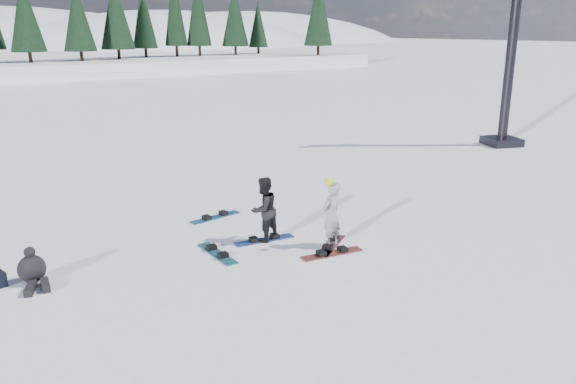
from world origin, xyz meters
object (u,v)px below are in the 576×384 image
at_px(seated_rider, 32,270).
at_px(snowboard_loose_b, 332,254).
at_px(lift_tower, 510,59).
at_px(snowboarder_woman, 332,214).
at_px(snowboard_loose_c, 215,217).
at_px(snowboarder_man, 264,210).
at_px(snowboard_loose_a, 217,254).

bearing_deg(seated_rider, snowboard_loose_b, -6.14).
xyz_separation_m(lift_tower, snowboarder_woman, (-13.75, -4.90, -2.90)).
distance_m(snowboarder_woman, snowboard_loose_c, 3.73).
relative_size(lift_tower, snowboard_loose_c, 6.07).
distance_m(snowboarder_man, seated_rider, 5.16).
height_order(seated_rider, snowboard_loose_c, seated_rider).
height_order(snowboarder_man, seated_rider, snowboarder_man).
bearing_deg(snowboarder_woman, snowboard_loose_c, -85.45).
bearing_deg(snowboard_loose_b, snowboard_loose_c, 113.17).
xyz_separation_m(snowboard_loose_a, snowboard_loose_c, (1.18, 2.30, 0.00)).
bearing_deg(seated_rider, snowboarder_man, 7.57).
relative_size(snowboarder_man, seated_rider, 1.63).
distance_m(lift_tower, snowboard_loose_a, 17.02).
xyz_separation_m(seated_rider, snowboard_loose_b, (5.88, -2.30, -0.28)).
distance_m(seated_rider, snowboard_loose_a, 3.84).
bearing_deg(lift_tower, seated_rider, -149.48).
bearing_deg(snowboarder_man, snowboarder_woman, 117.62).
height_order(lift_tower, snowboard_loose_c, lift_tower).
xyz_separation_m(lift_tower, snowboarder_man, (-14.84, -3.68, -2.91)).
relative_size(snowboarder_woman, snowboarder_man, 1.09).
bearing_deg(seated_rider, snowboarder_woman, -1.94).
xyz_separation_m(snowboarder_man, snowboard_loose_b, (0.79, -1.62, -0.78)).
height_order(seated_rider, snowboard_loose_a, seated_rider).
bearing_deg(snowboarder_man, lift_tower, 179.97).
xyz_separation_m(snowboarder_man, snowboard_loose_a, (-1.34, -0.10, -0.78)).
bearing_deg(snowboard_loose_c, seated_rider, -170.55).
xyz_separation_m(lift_tower, snowboard_loose_c, (-15.00, -1.48, -3.69)).
distance_m(lift_tower, snowboard_loose_c, 15.51).
relative_size(seated_rider, snowboard_loose_c, 0.65).
height_order(snowboarder_man, snowboard_loose_c, snowboarder_man).
height_order(snowboarder_man, snowboard_loose_b, snowboarder_man).
xyz_separation_m(snowboard_loose_a, snowboard_loose_b, (2.14, -1.52, 0.00)).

